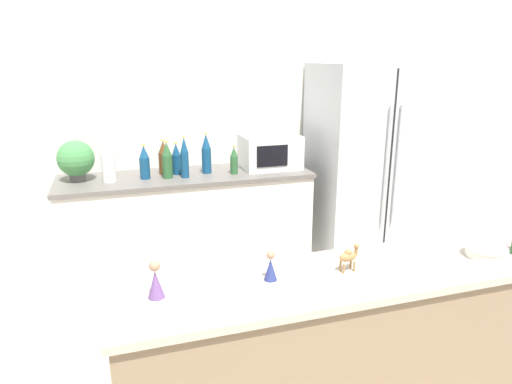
% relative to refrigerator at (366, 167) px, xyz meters
% --- Properties ---
extents(wall_back, '(8.00, 0.06, 2.55)m').
position_rel_refrigerator_xyz_m(wall_back, '(-1.36, 0.41, 0.37)').
color(wall_back, silver).
rests_on(wall_back, ground_plane).
extents(back_counter, '(2.01, 0.63, 0.94)m').
position_rel_refrigerator_xyz_m(back_counter, '(-1.61, 0.08, -0.43)').
color(back_counter, silver).
rests_on(back_counter, ground_plane).
extents(refrigerator, '(0.95, 0.75, 1.80)m').
position_rel_refrigerator_xyz_m(refrigerator, '(0.00, 0.00, 0.00)').
color(refrigerator, silver).
rests_on(refrigerator, ground_plane).
extents(bar_counter, '(2.12, 0.48, 0.95)m').
position_rel_refrigerator_xyz_m(bar_counter, '(-1.19, -1.92, -0.42)').
color(bar_counter, '#8C7256').
rests_on(bar_counter, ground_plane).
extents(potted_plant, '(0.27, 0.27, 0.31)m').
position_rel_refrigerator_xyz_m(potted_plant, '(-2.43, 0.13, 0.20)').
color(potted_plant, '#595451').
rests_on(potted_plant, back_counter).
extents(paper_towel_roll, '(0.10, 0.10, 0.23)m').
position_rel_refrigerator_xyz_m(paper_towel_roll, '(-2.20, 0.03, 0.15)').
color(paper_towel_roll, white).
rests_on(paper_towel_roll, back_counter).
extents(microwave, '(0.48, 0.37, 0.28)m').
position_rel_refrigerator_xyz_m(microwave, '(-0.89, 0.10, 0.18)').
color(microwave, white).
rests_on(microwave, back_counter).
extents(back_bottle_0, '(0.08, 0.08, 0.27)m').
position_rel_refrigerator_xyz_m(back_bottle_0, '(-1.93, 0.04, 0.16)').
color(back_bottle_0, navy).
rests_on(back_bottle_0, back_counter).
extents(back_bottle_1, '(0.08, 0.08, 0.28)m').
position_rel_refrigerator_xyz_m(back_bottle_1, '(-1.77, 0.15, 0.17)').
color(back_bottle_1, brown).
rests_on(back_bottle_1, back_counter).
extents(back_bottle_2, '(0.07, 0.07, 0.26)m').
position_rel_refrigerator_xyz_m(back_bottle_2, '(-1.68, 0.11, 0.16)').
color(back_bottle_2, navy).
rests_on(back_bottle_2, back_counter).
extents(back_bottle_3, '(0.06, 0.06, 0.33)m').
position_rel_refrigerator_xyz_m(back_bottle_3, '(-1.63, -0.02, 0.19)').
color(back_bottle_3, navy).
rests_on(back_bottle_3, back_counter).
extents(back_bottle_4, '(0.08, 0.08, 0.33)m').
position_rel_refrigerator_xyz_m(back_bottle_4, '(-1.44, 0.07, 0.19)').
color(back_bottle_4, navy).
rests_on(back_bottle_4, back_counter).
extents(back_bottle_5, '(0.08, 0.08, 0.29)m').
position_rel_refrigerator_xyz_m(back_bottle_5, '(-1.76, 0.01, 0.18)').
color(back_bottle_5, '#2D6033').
rests_on(back_bottle_5, back_counter).
extents(back_bottle_6, '(0.06, 0.06, 0.23)m').
position_rel_refrigerator_xyz_m(back_bottle_6, '(-1.23, -0.02, 0.15)').
color(back_bottle_6, '#2D6033').
rests_on(back_bottle_6, back_counter).
extents(fruit_bowl, '(0.19, 0.19, 0.05)m').
position_rel_refrigerator_xyz_m(fruit_bowl, '(-0.54, -1.96, 0.08)').
color(fruit_bowl, white).
rests_on(fruit_bowl, bar_counter).
extents(camel_figurine, '(0.10, 0.05, 0.12)m').
position_rel_refrigerator_xyz_m(camel_figurine, '(-1.23, -1.90, 0.12)').
color(camel_figurine, olive).
rests_on(camel_figurine, bar_counter).
extents(wise_man_figurine_blue, '(0.06, 0.06, 0.13)m').
position_rel_refrigerator_xyz_m(wise_man_figurine_blue, '(-1.58, -1.88, 0.10)').
color(wise_man_figurine_blue, navy).
rests_on(wise_man_figurine_blue, bar_counter).
extents(wise_man_figurine_crimson, '(0.07, 0.07, 0.15)m').
position_rel_refrigerator_xyz_m(wise_man_figurine_crimson, '(-2.04, -1.88, 0.11)').
color(wise_man_figurine_crimson, '#6B4784').
rests_on(wise_man_figurine_crimson, bar_counter).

